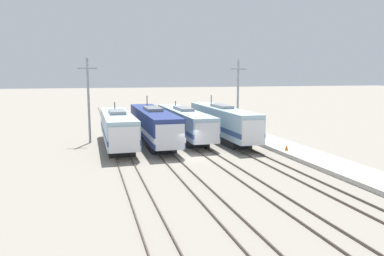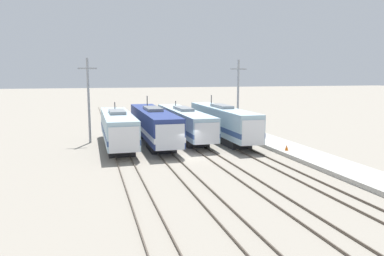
{
  "view_description": "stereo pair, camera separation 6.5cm",
  "coord_description": "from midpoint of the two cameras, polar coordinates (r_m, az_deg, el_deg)",
  "views": [
    {
      "loc": [
        -9.57,
        -35.09,
        8.12
      ],
      "look_at": [
        0.92,
        2.58,
        2.52
      ],
      "focal_mm": 35.0,
      "sensor_mm": 36.0,
      "label": 1
    },
    {
      "loc": [
        -9.51,
        -35.11,
        8.12
      ],
      "look_at": [
        0.92,
        2.58,
        2.52
      ],
      "focal_mm": 35.0,
      "sensor_mm": 36.0,
      "label": 2
    }
  ],
  "objects": [
    {
      "name": "rail_pair_far_left",
      "position": [
        36.14,
        -10.35,
        -4.85
      ],
      "size": [
        1.51,
        120.0,
        0.15
      ],
      "color": "#4C4238",
      "rests_on": "ground_plane"
    },
    {
      "name": "locomotive_far_left",
      "position": [
        42.4,
        -11.27,
        -0.11
      ],
      "size": [
        3.12,
        16.25,
        4.83
      ],
      "color": "#232326",
      "rests_on": "ground_plane"
    },
    {
      "name": "ground_plane",
      "position": [
        37.27,
        -0.35,
        -4.43
      ],
      "size": [
        400.0,
        400.0,
        0.0
      ],
      "primitive_type": "plane",
      "color": "gray"
    },
    {
      "name": "rail_pair_center_left",
      "position": [
        36.76,
        -3.61,
        -4.51
      ],
      "size": [
        1.51,
        120.0,
        0.15
      ],
      "color": "#4C4238",
      "rests_on": "ground_plane"
    },
    {
      "name": "catenary_tower_right",
      "position": [
        49.75,
        6.97,
        4.82
      ],
      "size": [
        2.22,
        0.28,
        10.03
      ],
      "color": "gray",
      "rests_on": "ground_plane"
    },
    {
      "name": "traffic_cone",
      "position": [
        39.65,
        14.17,
        -2.91
      ],
      "size": [
        0.38,
        0.38,
        0.58
      ],
      "color": "orange",
      "rests_on": "platform"
    },
    {
      "name": "rail_pair_far_right",
      "position": [
        39.41,
        8.8,
        -3.72
      ],
      "size": [
        1.51,
        120.0,
        0.15
      ],
      "color": "#4C4238",
      "rests_on": "ground_plane"
    },
    {
      "name": "platform",
      "position": [
        41.51,
        14.7,
        -3.13
      ],
      "size": [
        4.0,
        120.0,
        0.39
      ],
      "color": "#A8A59E",
      "rests_on": "ground_plane"
    },
    {
      "name": "rail_pair_center_right",
      "position": [
        37.86,
        2.82,
        -4.13
      ],
      "size": [
        1.51,
        120.0,
        0.15
      ],
      "color": "#4C4238",
      "rests_on": "ground_plane"
    },
    {
      "name": "locomotive_center_right",
      "position": [
        47.59,
        -1.2,
        0.82
      ],
      "size": [
        2.98,
        20.08,
        4.48
      ],
      "color": "#232326",
      "rests_on": "ground_plane"
    },
    {
      "name": "catenary_tower_left",
      "position": [
        45.97,
        -15.54,
        4.32
      ],
      "size": [
        2.22,
        0.28,
        10.03
      ],
      "color": "gray",
      "rests_on": "ground_plane"
    },
    {
      "name": "locomotive_far_right",
      "position": [
        46.5,
        4.73,
        0.87
      ],
      "size": [
        2.76,
        18.88,
        5.37
      ],
      "color": "#232326",
      "rests_on": "ground_plane"
    },
    {
      "name": "locomotive_center_left",
      "position": [
        44.72,
        -5.93,
        0.48
      ],
      "size": [
        3.12,
        19.68,
        5.4
      ],
      "color": "black",
      "rests_on": "ground_plane"
    }
  ]
}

